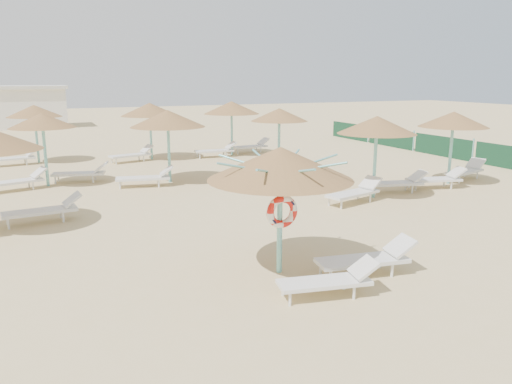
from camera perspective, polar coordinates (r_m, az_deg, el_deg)
name	(u,v)px	position (r m, az deg, el deg)	size (l,w,h in m)	color
ground	(289,264)	(10.68, 3.76, -8.25)	(120.00, 120.00, 0.00)	tan
main_palapa	(280,164)	(9.67, 2.80, 3.19)	(2.86, 2.86, 2.56)	#6DBEBB
lounger_main_a	(331,280)	(9.18, 8.53, -9.92)	(1.87, 0.87, 0.65)	silver
lounger_main_b	(368,258)	(10.27, 12.72, -7.39)	(2.06, 0.91, 0.72)	silver
palapa_field	(192,119)	(19.78, -7.27, 8.28)	(19.40, 14.53, 2.71)	#6DBEBB
service_hut	(10,107)	(43.85, -26.26, 8.73)	(8.40, 4.40, 3.25)	silver
windbreak_fence	(443,147)	(26.69, 20.60, 4.89)	(0.08, 19.84, 1.10)	#1B523B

